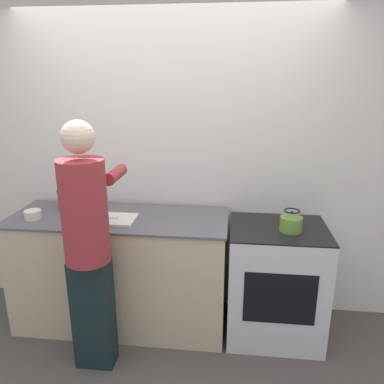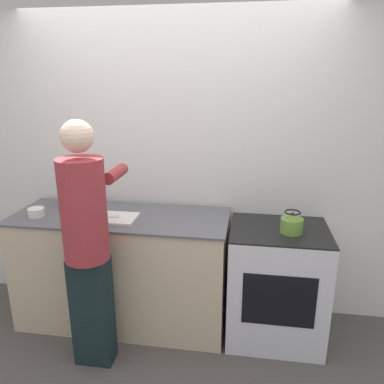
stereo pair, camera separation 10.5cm
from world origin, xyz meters
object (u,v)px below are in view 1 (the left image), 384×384
at_px(oven, 275,282).
at_px(bowl_prep, 33,215).
at_px(canister_jar, 67,199).
at_px(knife, 103,218).
at_px(cutting_board, 110,219).
at_px(kettle, 291,222).
at_px(person, 88,240).

relative_size(oven, bowl_prep, 7.27).
height_order(oven, canister_jar, canister_jar).
xyz_separation_m(oven, knife, (-1.32, -0.08, 0.51)).
height_order(cutting_board, kettle, kettle).
distance_m(cutting_board, kettle, 1.35).
xyz_separation_m(person, canister_jar, (-0.41, 0.63, 0.06)).
relative_size(oven, person, 0.52).
bearing_deg(knife, cutting_board, 8.41).
height_order(person, canister_jar, person).
xyz_separation_m(oven, cutting_board, (-1.28, -0.07, 0.49)).
xyz_separation_m(knife, kettle, (1.40, 0.03, 0.02)).
relative_size(knife, canister_jar, 1.36).
bearing_deg(oven, kettle, -36.24).
xyz_separation_m(person, bowl_prep, (-0.58, 0.38, 0.02)).
bearing_deg(oven, cutting_board, -176.92).
bearing_deg(cutting_board, canister_jar, 153.11).
relative_size(person, knife, 8.00).
bearing_deg(knife, bowl_prep, 171.08).
bearing_deg(kettle, knife, -178.76).
relative_size(knife, kettle, 1.35).
distance_m(oven, canister_jar, 1.80).
bearing_deg(kettle, cutting_board, -179.40).
bearing_deg(kettle, bowl_prep, -178.55).
distance_m(person, canister_jar, 0.75).
relative_size(oven, kettle, 5.63).
distance_m(kettle, bowl_prep, 1.95).
xyz_separation_m(oven, canister_jar, (-1.70, 0.15, 0.56)).
relative_size(kettle, bowl_prep, 1.29).
height_order(oven, knife, knife).
distance_m(cutting_board, canister_jar, 0.48).
height_order(person, knife, person).
distance_m(person, knife, 0.40).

